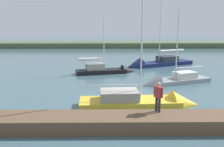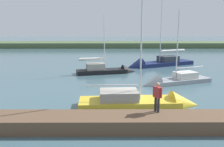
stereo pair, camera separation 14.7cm
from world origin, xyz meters
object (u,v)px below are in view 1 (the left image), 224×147
object	(u,v)px
sailboat_inner_slip	(109,71)
sailboat_outer_mooring	(154,65)
sailboat_far_left	(146,104)
sailboat_mid_channel	(170,82)
person_on_dock	(158,95)

from	to	relation	value
sailboat_inner_slip	sailboat_outer_mooring	xyz separation A→B (m)	(-6.09, -4.76, -0.08)
sailboat_outer_mooring	sailboat_far_left	bearing A→B (deg)	52.98
sailboat_inner_slip	sailboat_mid_channel	xyz separation A→B (m)	(-5.74, 5.03, -0.11)
sailboat_inner_slip	person_on_dock	distance (m)	14.79
sailboat_far_left	sailboat_outer_mooring	bearing A→B (deg)	74.59
sailboat_inner_slip	person_on_dock	size ratio (longest dim) A/B	4.37
sailboat_outer_mooring	person_on_dock	bearing A→B (deg)	55.22
sailboat_far_left	person_on_dock	distance (m)	3.36
sailboat_inner_slip	sailboat_outer_mooring	world-z (taller)	sailboat_outer_mooring
sailboat_far_left	sailboat_mid_channel	size ratio (longest dim) A/B	1.28
sailboat_far_left	person_on_dock	xyz separation A→B (m)	(-0.13, 2.99, 1.54)
sailboat_mid_channel	person_on_dock	size ratio (longest dim) A/B	4.65
sailboat_outer_mooring	sailboat_mid_channel	size ratio (longest dim) A/B	1.37
sailboat_far_left	sailboat_outer_mooring	size ratio (longest dim) A/B	0.94
sailboat_outer_mooring	sailboat_mid_channel	world-z (taller)	sailboat_outer_mooring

